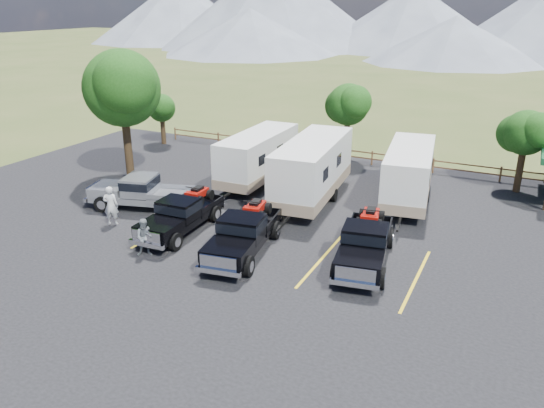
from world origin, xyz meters
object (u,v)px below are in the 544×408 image
at_px(person_a, 111,205).
at_px(person_b, 145,237).
at_px(trailer_right, 409,174).
at_px(trailer_center, 312,170).
at_px(trailer_left, 258,157).
at_px(rig_left, 182,214).
at_px(rig_center, 244,232).
at_px(pickup_silver, 143,192).
at_px(rig_right, 365,242).
at_px(tree_big_nw, 122,88).

distance_m(person_a, person_b, 4.18).
bearing_deg(trailer_right, person_a, -150.66).
distance_m(trailer_center, trailer_right, 5.16).
distance_m(trailer_left, trailer_center, 4.33).
height_order(rig_left, person_b, rig_left).
distance_m(trailer_left, person_a, 9.52).
bearing_deg(trailer_right, rig_center, -126.33).
bearing_deg(pickup_silver, trailer_center, 107.90).
bearing_deg(trailer_left, rig_center, -67.23).
relative_size(rig_right, pickup_silver, 0.98).
bearing_deg(person_b, rig_right, -12.94).
distance_m(rig_right, trailer_center, 7.60).
height_order(tree_big_nw, rig_right, tree_big_nw).
height_order(tree_big_nw, pickup_silver, tree_big_nw).
bearing_deg(rig_left, trailer_left, 88.19).
relative_size(rig_left, rig_right, 0.93).
distance_m(rig_right, trailer_right, 7.92).
bearing_deg(trailer_left, trailer_right, 2.72).
xyz_separation_m(rig_center, trailer_center, (0.24, 7.24, 0.82)).
bearing_deg(pickup_silver, trailer_right, 104.20).
distance_m(rig_center, pickup_silver, 7.63).
distance_m(rig_center, trailer_right, 10.54).
bearing_deg(person_a, trailer_right, -169.04).
distance_m(trailer_left, trailer_right, 8.83).
bearing_deg(trailer_left, person_b, -90.04).
distance_m(rig_left, pickup_silver, 3.89).
distance_m(tree_big_nw, trailer_center, 12.18).
bearing_deg(trailer_left, tree_big_nw, -160.05).
relative_size(trailer_center, person_a, 4.96).
bearing_deg(rig_left, tree_big_nw, 142.96).
bearing_deg(rig_center, rig_right, 6.29).
bearing_deg(trailer_right, trailer_center, -164.87).
xyz_separation_m(rig_right, person_b, (-8.65, -3.50, -0.10)).
relative_size(rig_center, person_b, 3.62).
xyz_separation_m(trailer_left, trailer_right, (8.81, 0.58, 0.01)).
relative_size(tree_big_nw, rig_center, 1.29).
xyz_separation_m(trailer_left, person_b, (0.19, -10.82, -0.75)).
distance_m(trailer_right, person_b, 14.31).
height_order(rig_center, rig_right, rig_center).
bearing_deg(rig_left, rig_center, -12.73).
bearing_deg(rig_right, person_b, -167.54).
relative_size(tree_big_nw, trailer_right, 0.89).
height_order(tree_big_nw, rig_left, tree_big_nw).
height_order(rig_center, person_b, rig_center).
relative_size(trailer_right, pickup_silver, 1.43).
height_order(rig_left, rig_right, rig_right).
height_order(trailer_right, person_a, trailer_right).
bearing_deg(person_a, rig_center, 154.70).
xyz_separation_m(tree_big_nw, rig_left, (7.51, -5.17, -4.66)).
relative_size(tree_big_nw, rig_right, 1.30).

